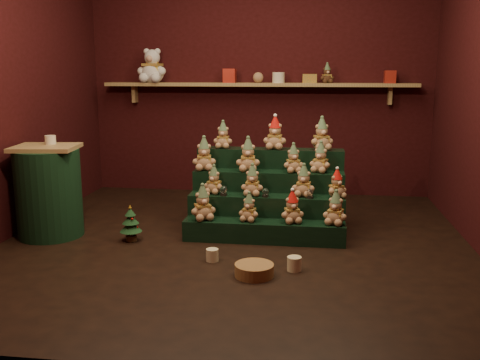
# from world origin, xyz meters

# --- Properties ---
(ground) EXTENTS (4.00, 4.00, 0.00)m
(ground) POSITION_xyz_m (0.00, 0.00, 0.00)
(ground) COLOR black
(ground) RESTS_ON ground
(back_wall) EXTENTS (4.00, 0.10, 2.80)m
(back_wall) POSITION_xyz_m (0.00, 2.05, 1.40)
(back_wall) COLOR black
(back_wall) RESTS_ON ground
(front_wall) EXTENTS (4.00, 0.10, 2.80)m
(front_wall) POSITION_xyz_m (0.00, -2.05, 1.40)
(front_wall) COLOR black
(front_wall) RESTS_ON ground
(back_shelf) EXTENTS (3.60, 0.26, 0.24)m
(back_shelf) POSITION_xyz_m (0.00, 1.87, 1.29)
(back_shelf) COLOR tan
(back_shelf) RESTS_ON ground
(riser_tier_front) EXTENTS (1.40, 0.22, 0.18)m
(riser_tier_front) POSITION_xyz_m (0.24, 0.08, 0.09)
(riser_tier_front) COLOR black
(riser_tier_front) RESTS_ON ground
(riser_tier_midfront) EXTENTS (1.40, 0.22, 0.36)m
(riser_tier_midfront) POSITION_xyz_m (0.24, 0.30, 0.18)
(riser_tier_midfront) COLOR black
(riser_tier_midfront) RESTS_ON ground
(riser_tier_midback) EXTENTS (1.40, 0.22, 0.54)m
(riser_tier_midback) POSITION_xyz_m (0.24, 0.52, 0.27)
(riser_tier_midback) COLOR black
(riser_tier_midback) RESTS_ON ground
(riser_tier_back) EXTENTS (1.40, 0.22, 0.72)m
(riser_tier_back) POSITION_xyz_m (0.24, 0.74, 0.36)
(riser_tier_back) COLOR black
(riser_tier_back) RESTS_ON ground
(teddy_0) EXTENTS (0.29, 0.28, 0.31)m
(teddy_0) POSITION_xyz_m (-0.29, 0.07, 0.33)
(teddy_0) COLOR tan
(teddy_0) RESTS_ON riser_tier_front
(teddy_1) EXTENTS (0.21, 0.20, 0.25)m
(teddy_1) POSITION_xyz_m (0.12, 0.08, 0.30)
(teddy_1) COLOR tan
(teddy_1) RESTS_ON riser_tier_front
(teddy_2) EXTENTS (0.24, 0.23, 0.28)m
(teddy_2) POSITION_xyz_m (0.49, 0.08, 0.32)
(teddy_2) COLOR tan
(teddy_2) RESTS_ON riser_tier_front
(teddy_3) EXTENTS (0.25, 0.24, 0.29)m
(teddy_3) POSITION_xyz_m (0.85, 0.08, 0.32)
(teddy_3) COLOR tan
(teddy_3) RESTS_ON riser_tier_front
(teddy_4) EXTENTS (0.22, 0.21, 0.25)m
(teddy_4) POSITION_xyz_m (-0.23, 0.32, 0.49)
(teddy_4) COLOR tan
(teddy_4) RESTS_ON riser_tier_midfront
(teddy_5) EXTENTS (0.20, 0.18, 0.28)m
(teddy_5) POSITION_xyz_m (0.12, 0.29, 0.50)
(teddy_5) COLOR tan
(teddy_5) RESTS_ON riser_tier_midfront
(teddy_6) EXTENTS (0.22, 0.20, 0.28)m
(teddy_6) POSITION_xyz_m (0.58, 0.32, 0.50)
(teddy_6) COLOR tan
(teddy_6) RESTS_ON riser_tier_midfront
(teddy_7) EXTENTS (0.24, 0.24, 0.25)m
(teddy_7) POSITION_xyz_m (0.86, 0.29, 0.49)
(teddy_7) COLOR tan
(teddy_7) RESTS_ON riser_tier_midfront
(teddy_8) EXTENTS (0.25, 0.23, 0.31)m
(teddy_8) POSITION_xyz_m (-0.36, 0.50, 0.69)
(teddy_8) COLOR tan
(teddy_8) RESTS_ON riser_tier_midback
(teddy_9) EXTENTS (0.24, 0.22, 0.31)m
(teddy_9) POSITION_xyz_m (0.05, 0.51, 0.70)
(teddy_9) COLOR tan
(teddy_9) RESTS_ON riser_tier_midback
(teddy_10) EXTENTS (0.23, 0.22, 0.26)m
(teddy_10) POSITION_xyz_m (0.47, 0.50, 0.67)
(teddy_10) COLOR tan
(teddy_10) RESTS_ON riser_tier_midback
(teddy_11) EXTENTS (0.25, 0.24, 0.28)m
(teddy_11) POSITION_xyz_m (0.72, 0.54, 0.68)
(teddy_11) COLOR tan
(teddy_11) RESTS_ON riser_tier_midback
(teddy_12) EXTENTS (0.19, 0.17, 0.26)m
(teddy_12) POSITION_xyz_m (-0.22, 0.73, 0.85)
(teddy_12) COLOR tan
(teddy_12) RESTS_ON riser_tier_back
(teddy_13) EXTENTS (0.23, 0.21, 0.31)m
(teddy_13) POSITION_xyz_m (0.29, 0.73, 0.87)
(teddy_13) COLOR tan
(teddy_13) RESTS_ON riser_tier_back
(teddy_14) EXTENTS (0.27, 0.26, 0.30)m
(teddy_14) POSITION_xyz_m (0.73, 0.73, 0.87)
(teddy_14) COLOR tan
(teddy_14) RESTS_ON riser_tier_back
(snow_globe_a) EXTENTS (0.07, 0.07, 0.09)m
(snow_globe_a) POSITION_xyz_m (-0.14, 0.24, 0.41)
(snow_globe_a) COLOR black
(snow_globe_a) RESTS_ON riser_tier_midfront
(snow_globe_b) EXTENTS (0.06, 0.06, 0.08)m
(snow_globe_b) POSITION_xyz_m (0.24, 0.24, 0.40)
(snow_globe_b) COLOR black
(snow_globe_b) RESTS_ON riser_tier_midfront
(snow_globe_c) EXTENTS (0.06, 0.06, 0.08)m
(snow_globe_c) POSITION_xyz_m (0.63, 0.24, 0.40)
(snow_globe_c) COLOR black
(snow_globe_c) RESTS_ON riser_tier_midfront
(side_table) EXTENTS (0.59, 0.57, 0.82)m
(side_table) POSITION_xyz_m (-1.67, -0.00, 0.40)
(side_table) COLOR tan
(side_table) RESTS_ON ground
(table_ornament) EXTENTS (0.10, 0.10, 0.08)m
(table_ornament) POSITION_xyz_m (-1.67, 0.10, 0.86)
(table_ornament) COLOR beige
(table_ornament) RESTS_ON side_table
(mini_christmas_tree) EXTENTS (0.19, 0.19, 0.33)m
(mini_christmas_tree) POSITION_xyz_m (-0.90, -0.06, 0.16)
(mini_christmas_tree) COLOR #432D17
(mini_christmas_tree) RESTS_ON ground
(mug_left) EXTENTS (0.10, 0.10, 0.10)m
(mug_left) POSITION_xyz_m (-0.11, -0.46, 0.05)
(mug_left) COLOR beige
(mug_left) RESTS_ON ground
(mug_right) EXTENTS (0.11, 0.11, 0.11)m
(mug_right) POSITION_xyz_m (0.53, -0.58, 0.05)
(mug_right) COLOR beige
(mug_right) RESTS_ON ground
(wicker_basket) EXTENTS (0.37, 0.37, 0.09)m
(wicker_basket) POSITION_xyz_m (0.25, -0.72, 0.04)
(wicker_basket) COLOR #9E6D3F
(wicker_basket) RESTS_ON ground
(white_bear) EXTENTS (0.38, 0.35, 0.49)m
(white_bear) POSITION_xyz_m (-1.24, 1.84, 1.57)
(white_bear) COLOR white
(white_bear) RESTS_ON back_shelf
(brown_bear) EXTENTS (0.19, 0.18, 0.22)m
(brown_bear) POSITION_xyz_m (0.79, 1.84, 1.43)
(brown_bear) COLOR #4A2B18
(brown_bear) RESTS_ON back_shelf
(gift_tin_red_a) EXTENTS (0.14, 0.14, 0.16)m
(gift_tin_red_a) POSITION_xyz_m (-0.32, 1.85, 1.40)
(gift_tin_red_a) COLOR #B2291B
(gift_tin_red_a) RESTS_ON back_shelf
(gift_tin_cream) EXTENTS (0.14, 0.14, 0.12)m
(gift_tin_cream) POSITION_xyz_m (0.24, 1.85, 1.38)
(gift_tin_cream) COLOR beige
(gift_tin_cream) RESTS_ON back_shelf
(gift_tin_red_b) EXTENTS (0.12, 0.12, 0.14)m
(gift_tin_red_b) POSITION_xyz_m (1.48, 1.85, 1.39)
(gift_tin_red_b) COLOR #B2291B
(gift_tin_red_b) RESTS_ON back_shelf
(shelf_plush_ball) EXTENTS (0.12, 0.12, 0.12)m
(shelf_plush_ball) POSITION_xyz_m (0.01, 1.85, 1.38)
(shelf_plush_ball) COLOR tan
(shelf_plush_ball) RESTS_ON back_shelf
(scarf_gift_box) EXTENTS (0.16, 0.10, 0.10)m
(scarf_gift_box) POSITION_xyz_m (0.59, 1.85, 1.37)
(scarf_gift_box) COLOR orange
(scarf_gift_box) RESTS_ON back_shelf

